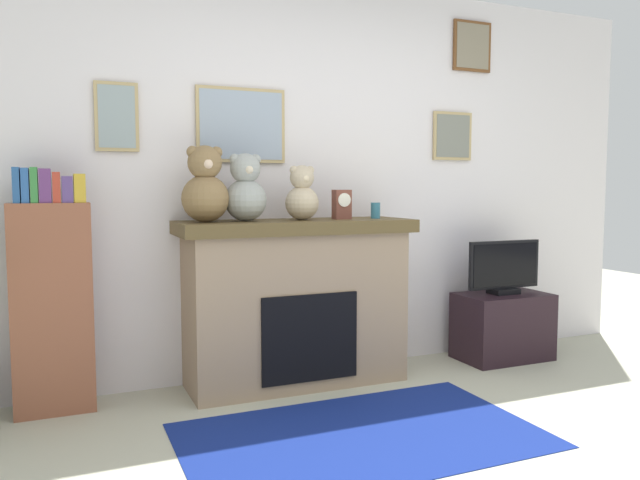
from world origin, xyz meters
TOP-DOWN VIEW (x-y plane):
  - back_wall at (-0.00, 2.00)m, footprint 5.20×0.15m
  - fireplace at (-0.26, 1.71)m, footprint 1.47×0.52m
  - bookshelf at (-1.66, 1.74)m, footprint 0.42×0.16m
  - tv_stand at (1.31, 1.64)m, footprint 0.65×0.40m
  - television at (1.31, 1.64)m, footprint 0.59×0.14m
  - area_rug at (-0.26, 0.80)m, footprint 1.78×1.07m
  - candle_jar at (0.29, 1.69)m, footprint 0.06×0.06m
  - mantel_clock at (0.05, 1.69)m, footprint 0.11×0.08m
  - teddy_bear_grey at (-0.83, 1.69)m, footprint 0.28×0.28m
  - teddy_bear_cream at (-0.58, 1.69)m, footprint 0.25×0.25m
  - teddy_bear_brown at (-0.22, 1.69)m, footprint 0.21×0.21m

SIDE VIEW (x-z plane):
  - area_rug at x=-0.26m, z-range 0.00..0.01m
  - tv_stand at x=1.31m, z-range 0.00..0.48m
  - fireplace at x=-0.26m, z-range 0.01..1.04m
  - bookshelf at x=-1.66m, z-range -0.04..1.31m
  - television at x=1.31m, z-range 0.47..0.85m
  - candle_jar at x=0.29m, z-range 1.04..1.14m
  - mantel_clock at x=0.05m, z-range 1.04..1.22m
  - teddy_bear_brown at x=-0.22m, z-range 1.02..1.36m
  - teddy_bear_cream at x=-0.58m, z-range 1.02..1.42m
  - teddy_bear_grey at x=-0.83m, z-range 1.01..1.46m
  - back_wall at x=0.00m, z-range 0.00..2.60m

